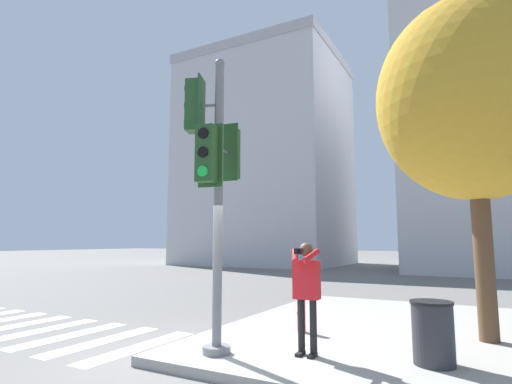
{
  "coord_description": "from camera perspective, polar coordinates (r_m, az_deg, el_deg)",
  "views": [
    {
      "loc": [
        4.25,
        -5.24,
        1.91
      ],
      "look_at": [
        1.08,
        0.62,
        2.74
      ],
      "focal_mm": 28.0,
      "sensor_mm": 36.0,
      "label": 1
    }
  ],
  "objects": [
    {
      "name": "fire_hydrant",
      "position": [
        8.25,
        6.48,
        -16.77
      ],
      "size": [
        0.16,
        0.22,
        0.73
      ],
      "color": "red",
      "rests_on": "sidewalk_corner"
    },
    {
      "name": "person_photographer",
      "position": [
        6.54,
        7.21,
        -13.25
      ],
      "size": [
        0.5,
        0.53,
        1.74
      ],
      "color": "black",
      "rests_on": "sidewalk_corner"
    },
    {
      "name": "trash_bin",
      "position": [
        6.62,
        23.96,
        -17.89
      ],
      "size": [
        0.6,
        0.6,
        0.9
      ],
      "color": "#2D2D33",
      "rests_on": "sidewalk_corner"
    },
    {
      "name": "crosswalk_stripes",
      "position": [
        11.02,
        -31.27,
        -16.06
      ],
      "size": [
        8.1,
        2.66,
        0.01
      ],
      "color": "silver",
      "rests_on": "ground_plane"
    },
    {
      "name": "traffic_signal_pole",
      "position": [
        6.72,
        -6.1,
        3.49
      ],
      "size": [
        0.85,
        1.2,
        4.89
      ],
      "color": "slate",
      "rests_on": "sidewalk_corner"
    },
    {
      "name": "building_left",
      "position": [
        35.42,
        1.48,
        4.51
      ],
      "size": [
        13.18,
        11.02,
        18.04
      ],
      "color": "#BCBCC1",
      "rests_on": "ground_plane"
    },
    {
      "name": "ground_plane",
      "position": [
        7.01,
        -11.15,
        -22.79
      ],
      "size": [
        160.0,
        160.0,
        0.0
      ],
      "primitive_type": "plane",
      "color": "slate"
    },
    {
      "name": "street_tree",
      "position": [
        8.83,
        28.58,
        11.55
      ],
      "size": [
        3.55,
        3.55,
        6.42
      ],
      "color": "brown",
      "rests_on": "sidewalk_corner"
    },
    {
      "name": "sidewalk_corner",
      "position": [
        8.96,
        24.26,
        -18.3
      ],
      "size": [
        8.0,
        8.0,
        0.15
      ],
      "color": "#9E9B96",
      "rests_on": "ground_plane"
    }
  ]
}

